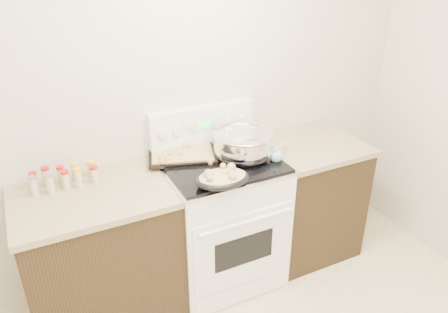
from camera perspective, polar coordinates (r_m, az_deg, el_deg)
room_shell at (r=1.28m, az=13.33°, el=0.15°), size 4.10×3.60×2.75m
counter_left at (r=2.93m, az=-15.63°, el=-12.27°), size 0.93×0.67×0.92m
counter_right at (r=3.44m, az=10.54°, el=-5.16°), size 0.73×0.67×0.92m
kitchen_range at (r=3.10m, az=-0.45°, el=-8.04°), size 0.78×0.73×1.22m
mixing_bowl at (r=2.87m, az=2.55°, el=1.49°), size 0.41×0.41×0.24m
roasting_pan at (r=2.57m, az=-0.20°, el=-2.80°), size 0.35×0.26×0.12m
baking_sheet at (r=2.92m, az=-5.60°, el=0.28°), size 0.52×0.43×0.06m
wooden_spoon at (r=2.85m, az=-1.73°, el=-0.42°), size 0.16×0.25×0.04m
blue_ladle at (r=2.88m, az=6.90°, el=0.20°), size 0.24×0.21×0.11m
spice_jars at (r=2.76m, az=-20.29°, el=-2.57°), size 0.39×0.15×0.13m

